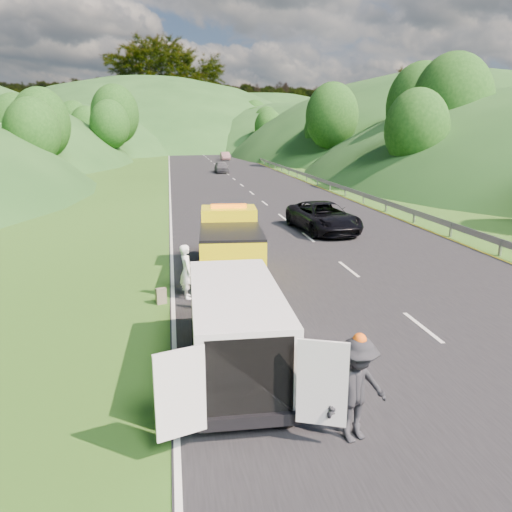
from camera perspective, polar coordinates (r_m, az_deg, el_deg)
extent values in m
plane|color=#38661E|center=(15.59, 5.15, -6.08)|extent=(320.00, 320.00, 0.00)
cube|color=black|center=(54.79, -2.53, 8.77)|extent=(14.00, 200.00, 0.02)
cube|color=gray|center=(68.29, 2.30, 9.89)|extent=(0.06, 140.00, 1.52)
cylinder|color=black|center=(21.02, -5.74, 0.76)|extent=(0.43, 1.02, 1.00)
cylinder|color=black|center=(21.08, -0.58, 0.87)|extent=(0.43, 1.02, 1.00)
cylinder|color=black|center=(17.17, -5.84, -2.39)|extent=(0.43, 1.02, 1.00)
cylinder|color=black|center=(17.24, 0.47, -2.24)|extent=(0.43, 1.02, 1.00)
cube|color=yellow|center=(19.99, -3.11, 2.88)|extent=(2.27, 1.76, 1.90)
cube|color=yellow|center=(17.86, -2.83, 0.66)|extent=(2.46, 3.56, 1.30)
cube|color=black|center=(17.70, -2.86, 2.85)|extent=(2.46, 3.56, 0.10)
cube|color=black|center=(21.28, -3.21, 2.08)|extent=(2.08, 1.35, 0.70)
cube|color=black|center=(21.90, -3.26, 1.91)|extent=(2.10, 0.37, 0.50)
cube|color=yellow|center=(21.49, -3.26, 3.97)|extent=(2.05, 0.94, 1.09)
cube|color=orange|center=(19.82, -3.15, 5.71)|extent=(1.41, 0.36, 0.16)
cube|color=black|center=(20.61, -3.19, 4.22)|extent=(1.90, 0.23, 0.90)
cylinder|color=black|center=(12.90, -6.72, -8.88)|extent=(0.30, 0.74, 0.74)
cylinder|color=black|center=(13.02, 0.66, -8.54)|extent=(0.30, 0.74, 0.74)
cylinder|color=black|center=(10.10, -6.23, -15.90)|extent=(0.30, 0.74, 0.74)
cylinder|color=black|center=(10.26, 3.39, -15.31)|extent=(0.30, 0.74, 0.74)
cube|color=silver|center=(11.07, -2.30, -7.93)|extent=(2.02, 4.83, 1.70)
cube|color=silver|center=(13.56, -3.37, -5.32)|extent=(1.86, 0.88, 0.92)
cube|color=black|center=(13.15, -3.35, -2.57)|extent=(1.71, 0.36, 0.77)
cube|color=black|center=(8.96, -0.74, -13.60)|extent=(1.57, 0.14, 1.47)
cube|color=silver|center=(8.55, -8.64, -15.28)|extent=(0.85, 0.33, 1.56)
cube|color=silver|center=(8.82, 7.58, -14.23)|extent=(0.83, 0.37, 1.56)
cube|color=black|center=(9.31, -0.65, -18.37)|extent=(1.84, 0.19, 0.23)
imported|color=white|center=(16.66, -7.85, -4.79)|extent=(0.56, 0.71, 1.79)
imported|color=tan|center=(15.52, -6.15, -6.20)|extent=(0.54, 0.48, 0.91)
imported|color=black|center=(9.76, 11.14, -19.85)|extent=(1.42, 1.07, 1.95)
cube|color=#5E5847|center=(16.20, -10.80, -4.52)|extent=(0.36, 0.28, 0.51)
cylinder|color=black|center=(10.11, 2.77, -18.24)|extent=(0.68, 0.68, 0.20)
imported|color=black|center=(27.22, 7.64, 2.79)|extent=(3.20, 5.88, 1.57)
imported|color=#454449|center=(62.78, -3.94, 9.47)|extent=(1.63, 4.04, 1.38)
imported|color=#754E51|center=(87.44, -3.54, 10.88)|extent=(1.43, 4.10, 1.35)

